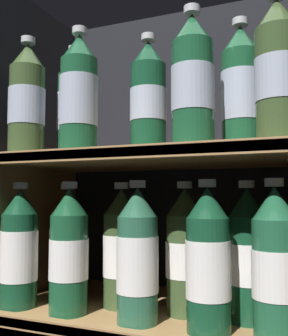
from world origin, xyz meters
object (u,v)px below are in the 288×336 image
(bottle_upper_front_0, at_px, (27,102))
(bottle_lower_back_2, at_px, (185,253))
(bottle_upper_back_2, at_px, (241,91))
(bottle_upper_front_1, at_px, (79,96))
(bottle_lower_back_3, at_px, (248,257))
(bottle_upper_front_3, at_px, (278,73))
(bottle_lower_front_1, at_px, (69,253))
(bottle_lower_front_0, at_px, (19,250))
(bottle_lower_front_3, at_px, (208,262))
(bottle_upper_back_1, at_px, (149,100))
(bottle_lower_back_1, at_px, (121,250))
(bottle_lower_back_0, at_px, (67,247))
(bottle_lower_front_2, at_px, (137,258))
(bottle_lower_front_4, at_px, (276,266))
(bottle_upper_front_2, at_px, (193,83))
(bottle_upper_back_0, at_px, (74,107))

(bottle_upper_front_0, relative_size, bottle_lower_back_2, 1.00)
(bottle_upper_back_2, bearing_deg, bottle_lower_back_2, 180.00)
(bottle_upper_front_1, distance_m, bottle_lower_back_3, 0.48)
(bottle_upper_front_3, distance_m, bottle_lower_front_1, 0.54)
(bottle_lower_front_0, relative_size, bottle_lower_front_3, 1.00)
(bottle_upper_back_1, distance_m, bottle_lower_back_1, 0.34)
(bottle_upper_back_1, height_order, bottle_lower_front_0, bottle_upper_back_1)
(bottle_upper_back_2, bearing_deg, bottle_lower_back_0, 180.00)
(bottle_upper_front_0, distance_m, bottle_lower_back_1, 0.39)
(bottle_upper_front_0, distance_m, bottle_lower_back_3, 0.58)
(bottle_lower_back_0, bearing_deg, bottle_upper_front_1, -46.63)
(bottle_upper_front_3, relative_size, bottle_lower_front_2, 1.00)
(bottle_lower_front_4, relative_size, bottle_lower_back_3, 1.00)
(bottle_upper_front_2, relative_size, bottle_lower_front_0, 1.00)
(bottle_upper_front_0, bearing_deg, bottle_lower_back_3, 10.74)
(bottle_upper_back_2, xyz_separation_m, bottle_lower_back_2, (-0.12, 0.00, -0.33))
(bottle_lower_back_0, bearing_deg, bottle_lower_front_1, -54.07)
(bottle_upper_front_0, relative_size, bottle_lower_front_1, 1.00)
(bottle_upper_front_0, relative_size, bottle_lower_front_2, 1.00)
(bottle_upper_front_2, relative_size, bottle_upper_back_0, 1.00)
(bottle_upper_front_0, distance_m, bottle_lower_front_1, 0.35)
(bottle_upper_back_2, height_order, bottle_lower_back_1, bottle_upper_back_2)
(bottle_upper_front_3, relative_size, bottle_lower_front_3, 1.00)
(bottle_upper_back_2, distance_m, bottle_lower_front_4, 0.35)
(bottle_upper_front_1, height_order, bottle_lower_back_2, bottle_upper_front_1)
(bottle_upper_front_3, height_order, bottle_upper_back_2, same)
(bottle_lower_front_1, xyz_separation_m, bottle_lower_front_2, (0.16, -0.00, -0.00))
(bottle_lower_front_0, distance_m, bottle_lower_back_3, 0.49)
(bottle_upper_back_2, height_order, bottle_lower_front_2, bottle_upper_back_2)
(bottle_lower_front_2, bearing_deg, bottle_lower_front_0, 180.00)
(bottle_lower_back_1, bearing_deg, bottle_lower_front_1, -131.23)
(bottle_upper_front_0, xyz_separation_m, bottle_lower_front_2, (0.27, 0.00, -0.33))
(bottle_upper_front_0, xyz_separation_m, bottle_upper_front_1, (0.14, 0.00, -0.00))
(bottle_upper_front_2, bearing_deg, bottle_upper_back_0, 164.34)
(bottle_upper_front_0, distance_m, bottle_lower_front_2, 0.43)
(bottle_upper_front_0, bearing_deg, bottle_lower_front_3, 0.00)
(bottle_upper_back_1, bearing_deg, bottle_upper_front_0, -161.18)
(bottle_upper_back_1, bearing_deg, bottle_lower_back_1, -180.00)
(bottle_upper_front_3, distance_m, bottle_lower_back_2, 0.39)
(bottle_lower_back_2, bearing_deg, bottle_upper_front_3, -24.33)
(bottle_upper_front_0, xyz_separation_m, bottle_lower_back_3, (0.47, 0.09, -0.33))
(bottle_upper_back_1, relative_size, bottle_lower_back_1, 1.00)
(bottle_upper_back_2, bearing_deg, bottle_upper_back_1, 180.00)
(bottle_upper_back_1, distance_m, bottle_lower_front_3, 0.37)
(bottle_upper_back_0, xyz_separation_m, bottle_lower_front_0, (-0.08, -0.09, -0.33))
(bottle_lower_back_0, height_order, bottle_lower_back_2, same)
(bottle_lower_back_3, bearing_deg, bottle_upper_back_0, 180.00)
(bottle_lower_front_4, bearing_deg, bottle_upper_front_2, 180.00)
(bottle_lower_front_1, height_order, bottle_lower_front_4, same)
(bottle_upper_back_0, height_order, bottle_lower_front_0, bottle_upper_back_0)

